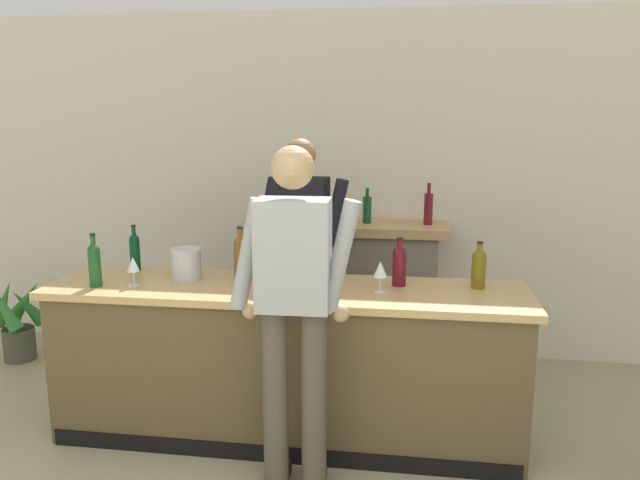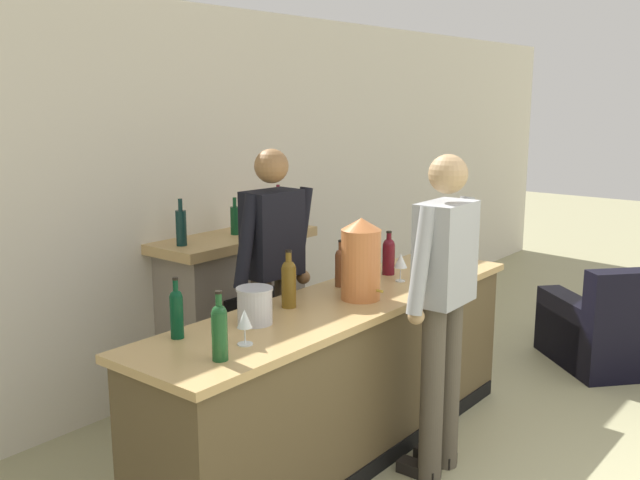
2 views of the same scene
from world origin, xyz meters
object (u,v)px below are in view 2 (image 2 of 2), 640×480
object	(u,v)px
copper_dispenser	(361,259)
wine_bottle_port_short	(220,330)
fireplace_stone	(234,308)
armchair_black	(615,334)
wine_bottle_burgundy_dark	(423,244)
wine_glass_mid_counter	(401,261)
wine_glass_front_right	(245,320)
person_bartender	(273,278)
wine_bottle_merlot_tall	(389,255)
wine_bottle_riesling_slim	(177,311)
wine_bottle_cabernet_heavy	(289,282)
person_customer	(443,302)
wine_bottle_rose_blush	(341,266)
ice_bucket_steel	(255,306)

from	to	relation	value
copper_dispenser	wine_bottle_port_short	size ratio (longest dim) A/B	1.49
fireplace_stone	armchair_black	bearing A→B (deg)	-45.32
wine_bottle_burgundy_dark	wine_glass_mid_counter	world-z (taller)	wine_bottle_burgundy_dark
wine_bottle_burgundy_dark	wine_glass_front_right	world-z (taller)	wine_bottle_burgundy_dark
wine_glass_mid_counter	copper_dispenser	bearing A→B (deg)	-175.80
armchair_black	wine_glass_mid_counter	xyz separation A→B (m)	(-1.91, 0.80, 0.82)
armchair_black	wine_glass_front_right	xyz separation A→B (m)	(-3.37, 0.74, 0.81)
person_bartender	wine_bottle_merlot_tall	size ratio (longest dim) A/B	6.21
copper_dispenser	wine_bottle_riesling_slim	size ratio (longest dim) A/B	1.57
copper_dispenser	wine_bottle_cabernet_heavy	bearing A→B (deg)	150.92
copper_dispenser	wine_bottle_riesling_slim	bearing A→B (deg)	165.07
wine_bottle_riesling_slim	wine_glass_mid_counter	xyz separation A→B (m)	(1.60, -0.26, -0.00)
person_customer	wine_bottle_merlot_tall	world-z (taller)	person_customer
fireplace_stone	wine_glass_mid_counter	world-z (taller)	fireplace_stone
wine_bottle_merlot_tall	wine_glass_front_right	world-z (taller)	wine_bottle_merlot_tall
wine_bottle_rose_blush	wine_bottle_port_short	bearing A→B (deg)	-165.62
armchair_black	wine_bottle_rose_blush	distance (m)	2.60
fireplace_stone	ice_bucket_steel	distance (m)	1.64
wine_bottle_riesling_slim	wine_bottle_burgundy_dark	bearing A→B (deg)	-2.29
fireplace_stone	wine_bottle_rose_blush	distance (m)	1.22
fireplace_stone	wine_bottle_riesling_slim	distance (m)	1.84
armchair_black	person_customer	xyz separation A→B (m)	(-2.31, 0.27, 0.74)
fireplace_stone	wine_glass_front_right	bearing A→B (deg)	-132.56
person_customer	wine_bottle_merlot_tall	size ratio (longest dim) A/B	6.25
fireplace_stone	wine_bottle_rose_blush	size ratio (longest dim) A/B	4.95
person_bartender	ice_bucket_steel	distance (m)	0.78
wine_glass_mid_counter	wine_bottle_riesling_slim	bearing A→B (deg)	170.70
fireplace_stone	ice_bucket_steel	xyz separation A→B (m)	(-1.01, -1.20, 0.48)
wine_bottle_merlot_tall	wine_bottle_rose_blush	bearing A→B (deg)	171.91
ice_bucket_steel	wine_bottle_rose_blush	xyz separation A→B (m)	(0.86, 0.10, 0.03)
fireplace_stone	wine_glass_mid_counter	size ratio (longest dim) A/B	7.95
person_customer	wine_bottle_cabernet_heavy	xyz separation A→B (m)	(-0.47, 0.71, 0.09)
copper_dispenser	wine_bottle_rose_blush	distance (m)	0.32
fireplace_stone	person_bartender	world-z (taller)	person_bartender
wine_bottle_riesling_slim	wine_glass_front_right	distance (m)	0.35
copper_dispenser	wine_bottle_rose_blush	xyz separation A→B (m)	(0.15, 0.26, -0.11)
wine_bottle_port_short	person_customer	bearing A→B (deg)	-17.83
person_bartender	wine_bottle_port_short	distance (m)	1.31
fireplace_stone	copper_dispenser	size ratio (longest dim) A/B	3.03
wine_bottle_rose_blush	wine_bottle_merlot_tall	world-z (taller)	wine_bottle_rose_blush
person_bartender	wine_glass_front_right	distance (m)	1.10
copper_dispenser	wine_bottle_port_short	distance (m)	1.20
ice_bucket_steel	wine_bottle_burgundy_dark	distance (m)	1.76
fireplace_stone	wine_bottle_merlot_tall	xyz separation A→B (m)	(0.29, -1.16, 0.51)
armchair_black	wine_bottle_cabernet_heavy	size ratio (longest dim) A/B	3.71
wine_glass_mid_counter	person_customer	bearing A→B (deg)	-127.14
wine_bottle_port_short	wine_glass_mid_counter	size ratio (longest dim) A/B	1.76
person_customer	wine_bottle_port_short	distance (m)	1.34
fireplace_stone	armchair_black	distance (m)	3.00
wine_glass_front_right	wine_bottle_port_short	bearing A→B (deg)	-165.21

